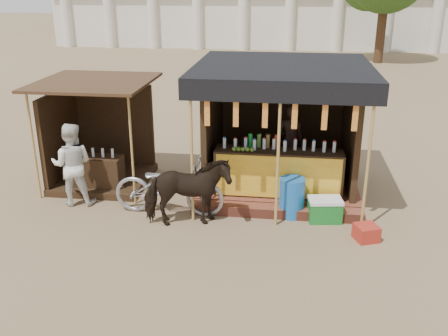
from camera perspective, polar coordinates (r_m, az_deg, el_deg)
ground at (r=8.40m, az=-1.45°, el=-10.93°), size 120.00×120.00×0.00m
main_stall at (r=10.95m, az=6.46°, el=2.64°), size 3.60×3.61×2.78m
secondary_stall at (r=11.71m, az=-14.50°, el=2.41°), size 2.40×2.40×2.38m
cow at (r=9.35m, az=-4.25°, el=-2.80°), size 1.75×1.12×1.36m
motorbike at (r=9.90m, az=-6.34°, el=-2.14°), size 2.23×0.83×1.16m
bystander at (r=10.64m, az=-16.97°, el=0.39°), size 0.94×0.79×1.74m
blue_barrel at (r=9.91m, az=7.76°, el=-3.34°), size 0.60×0.60×0.79m
red_crate at (r=9.40m, az=15.95°, el=-7.12°), size 0.50×0.49×0.28m
cooler at (r=9.89m, az=11.42°, el=-4.67°), size 0.70×0.53×0.46m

